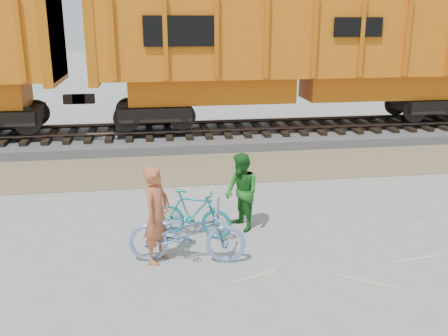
{
  "coord_description": "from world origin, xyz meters",
  "views": [
    {
      "loc": [
        -2.58,
        -8.02,
        4.12
      ],
      "look_at": [
        -1.13,
        1.5,
        1.21
      ],
      "focal_mm": 40.0,
      "sensor_mm": 36.0,
      "label": 1
    }
  ],
  "objects_px": {
    "person_man": "(242,192)",
    "bicycle_teal": "(193,214)",
    "hopper_car_center": "(299,52)",
    "bicycle_blue": "(187,233)",
    "person_solo": "(157,215)"
  },
  "relations": [
    {
      "from": "hopper_car_center",
      "to": "bicycle_blue",
      "type": "relative_size",
      "value": 6.83
    },
    {
      "from": "hopper_car_center",
      "to": "bicycle_teal",
      "type": "xyz_separation_m",
      "value": [
        -4.47,
        -8.02,
        -2.53
      ]
    },
    {
      "from": "bicycle_teal",
      "to": "person_solo",
      "type": "bearing_deg",
      "value": 167.71
    },
    {
      "from": "person_solo",
      "to": "bicycle_blue",
      "type": "bearing_deg",
      "value": -69.49
    },
    {
      "from": "bicycle_blue",
      "to": "person_man",
      "type": "xyz_separation_m",
      "value": [
        1.2,
        1.23,
        0.25
      ]
    },
    {
      "from": "bicycle_blue",
      "to": "hopper_car_center",
      "type": "bearing_deg",
      "value": -16.99
    },
    {
      "from": "person_man",
      "to": "bicycle_teal",
      "type": "bearing_deg",
      "value": -98.44
    },
    {
      "from": "bicycle_blue",
      "to": "bicycle_teal",
      "type": "relative_size",
      "value": 1.3
    },
    {
      "from": "bicycle_blue",
      "to": "person_solo",
      "type": "height_order",
      "value": "person_solo"
    },
    {
      "from": "bicycle_teal",
      "to": "person_solo",
      "type": "distance_m",
      "value": 1.23
    },
    {
      "from": "hopper_car_center",
      "to": "person_man",
      "type": "relative_size",
      "value": 8.89
    },
    {
      "from": "bicycle_teal",
      "to": "person_man",
      "type": "relative_size",
      "value": 1.0
    },
    {
      "from": "person_solo",
      "to": "hopper_car_center",
      "type": "bearing_deg",
      "value": 1.81
    },
    {
      "from": "hopper_car_center",
      "to": "person_solo",
      "type": "xyz_separation_m",
      "value": [
        -5.17,
        -8.95,
        -2.14
      ]
    },
    {
      "from": "hopper_car_center",
      "to": "person_man",
      "type": "bearing_deg",
      "value": -113.93
    }
  ]
}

